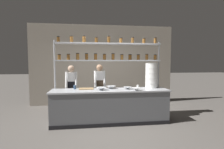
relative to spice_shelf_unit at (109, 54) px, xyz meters
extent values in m
plane|color=#5B5651|center=(0.01, -0.33, -1.91)|extent=(40.00, 40.00, 0.00)
cube|color=#9E9384|center=(0.01, 1.87, -0.35)|extent=(5.61, 0.12, 3.11)
cube|color=slate|center=(0.01, -0.33, -1.47)|extent=(3.15, 0.72, 0.88)
cube|color=#B7BABF|center=(0.01, -0.33, -1.01)|extent=(3.21, 0.76, 0.04)
cube|color=black|center=(0.01, -0.69, -1.86)|extent=(3.15, 0.03, 0.10)
cylinder|color=#B7BABF|center=(-1.52, 0.00, -0.77)|extent=(0.04, 0.04, 2.28)
cylinder|color=#B7BABF|center=(1.53, 0.00, -0.77)|extent=(0.04, 0.04, 2.28)
cube|color=#B7BABF|center=(0.01, 0.00, -0.19)|extent=(3.05, 0.28, 0.04)
cylinder|color=brown|center=(-1.39, 0.00, -0.10)|extent=(0.09, 0.09, 0.14)
cylinder|color=black|center=(-1.39, 0.00, -0.02)|extent=(0.09, 0.09, 0.02)
cylinder|color=brown|center=(-1.14, 0.00, -0.10)|extent=(0.09, 0.09, 0.15)
cylinder|color=black|center=(-1.14, 0.00, -0.01)|extent=(0.09, 0.09, 0.02)
cylinder|color=brown|center=(-0.88, 0.00, -0.09)|extent=(0.09, 0.09, 0.17)
cylinder|color=black|center=(-0.88, 0.00, 0.01)|extent=(0.09, 0.09, 0.02)
cylinder|color=brown|center=(-0.63, 0.00, -0.09)|extent=(0.09, 0.09, 0.17)
cylinder|color=black|center=(-0.63, 0.00, 0.00)|extent=(0.09, 0.09, 0.02)
cylinder|color=brown|center=(-0.38, 0.00, -0.09)|extent=(0.09, 0.09, 0.17)
cylinder|color=black|center=(-0.38, 0.00, 0.00)|extent=(0.09, 0.09, 0.02)
cylinder|color=brown|center=(-0.12, 0.00, -0.10)|extent=(0.09, 0.09, 0.16)
cylinder|color=black|center=(-0.12, 0.00, -0.01)|extent=(0.09, 0.09, 0.02)
cylinder|color=brown|center=(0.13, 0.00, -0.09)|extent=(0.09, 0.09, 0.17)
cylinder|color=black|center=(0.13, 0.00, 0.01)|extent=(0.09, 0.09, 0.02)
cylinder|color=brown|center=(0.40, 0.00, -0.10)|extent=(0.09, 0.09, 0.15)
cylinder|color=black|center=(0.40, 0.00, -0.01)|extent=(0.09, 0.09, 0.02)
cylinder|color=#513314|center=(0.64, 0.00, -0.10)|extent=(0.10, 0.10, 0.15)
cylinder|color=black|center=(0.64, 0.00, -0.02)|extent=(0.10, 0.10, 0.02)
cylinder|color=brown|center=(0.89, 0.00, -0.10)|extent=(0.09, 0.09, 0.15)
cylinder|color=black|center=(0.89, 0.00, -0.02)|extent=(0.09, 0.09, 0.02)
cylinder|color=brown|center=(1.15, 0.00, -0.09)|extent=(0.09, 0.09, 0.16)
cylinder|color=black|center=(1.15, 0.00, 0.00)|extent=(0.09, 0.09, 0.02)
cylinder|color=brown|center=(1.42, 0.00, -0.10)|extent=(0.09, 0.09, 0.14)
cylinder|color=black|center=(1.42, 0.00, -0.02)|extent=(0.09, 0.09, 0.02)
cube|color=#B7BABF|center=(0.01, 0.00, 0.29)|extent=(3.05, 0.28, 0.04)
cylinder|color=#513314|center=(-1.40, 0.00, 0.38)|extent=(0.08, 0.08, 0.14)
cylinder|color=black|center=(-1.40, 0.00, 0.47)|extent=(0.09, 0.09, 0.02)
cylinder|color=brown|center=(-1.04, 0.00, 0.39)|extent=(0.09, 0.09, 0.16)
cylinder|color=black|center=(-1.04, 0.00, 0.49)|extent=(0.10, 0.10, 0.02)
cylinder|color=brown|center=(-0.70, 0.00, 0.40)|extent=(0.10, 0.10, 0.17)
cylinder|color=black|center=(-0.70, 0.00, 0.50)|extent=(0.10, 0.10, 0.02)
cylinder|color=#513314|center=(-0.35, 0.00, 0.38)|extent=(0.09, 0.09, 0.14)
cylinder|color=black|center=(-0.35, 0.00, 0.47)|extent=(0.09, 0.09, 0.02)
cylinder|color=#513314|center=(0.00, 0.00, 0.40)|extent=(0.09, 0.09, 0.18)
cylinder|color=black|center=(0.00, 0.00, 0.50)|extent=(0.09, 0.09, 0.02)
cylinder|color=brown|center=(0.36, 0.00, 0.38)|extent=(0.09, 0.09, 0.14)
cylinder|color=black|center=(0.36, 0.00, 0.46)|extent=(0.09, 0.09, 0.02)
cylinder|color=brown|center=(0.71, 0.00, 0.39)|extent=(0.08, 0.08, 0.16)
cylinder|color=black|center=(0.71, 0.00, 0.48)|extent=(0.08, 0.08, 0.02)
cylinder|color=brown|center=(1.06, 0.00, 0.38)|extent=(0.09, 0.09, 0.14)
cylinder|color=black|center=(1.06, 0.00, 0.46)|extent=(0.09, 0.09, 0.02)
cylinder|color=brown|center=(1.41, 0.00, 0.39)|extent=(0.08, 0.08, 0.16)
cylinder|color=black|center=(1.41, 0.00, 0.49)|extent=(0.08, 0.08, 0.02)
cylinder|color=black|center=(-1.19, 0.40, -1.53)|extent=(0.11, 0.11, 0.76)
cylinder|color=black|center=(-1.03, 0.41, -1.53)|extent=(0.11, 0.11, 0.76)
cube|color=black|center=(-1.11, 0.41, -0.99)|extent=(0.23, 0.18, 0.33)
cube|color=white|center=(-1.11, 0.41, -0.69)|extent=(0.23, 0.19, 0.27)
sphere|color=tan|center=(-1.11, 0.41, -0.44)|extent=(0.20, 0.20, 0.20)
cylinder|color=white|center=(-1.25, 0.34, -0.78)|extent=(0.08, 0.24, 0.50)
cylinder|color=white|center=(-0.96, 0.35, -0.78)|extent=(0.08, 0.24, 0.50)
cylinder|color=black|center=(-0.31, 0.45, -1.52)|extent=(0.11, 0.11, 0.77)
cylinder|color=black|center=(-0.15, 0.45, -1.52)|extent=(0.11, 0.11, 0.77)
cube|color=#473828|center=(-0.23, 0.45, -0.97)|extent=(0.23, 0.18, 0.33)
cube|color=white|center=(-0.23, 0.45, -0.67)|extent=(0.23, 0.19, 0.27)
sphere|color=#A37A5B|center=(-0.23, 0.45, -0.41)|extent=(0.20, 0.20, 0.20)
cylinder|color=white|center=(-0.37, 0.39, -0.76)|extent=(0.08, 0.24, 0.51)
cylinder|color=white|center=(-0.09, 0.40, -0.76)|extent=(0.08, 0.24, 0.51)
cylinder|color=white|center=(1.26, -0.15, -0.92)|extent=(0.35, 0.35, 0.13)
cylinder|color=silver|center=(1.26, -0.15, -0.85)|extent=(0.38, 0.38, 0.01)
cylinder|color=white|center=(1.26, -0.15, -0.78)|extent=(0.35, 0.35, 0.13)
cylinder|color=silver|center=(1.26, -0.15, -0.71)|extent=(0.38, 0.38, 0.01)
cylinder|color=white|center=(1.26, -0.15, -0.63)|extent=(0.35, 0.35, 0.13)
cylinder|color=silver|center=(1.26, -0.15, -0.56)|extent=(0.38, 0.38, 0.01)
cylinder|color=white|center=(1.26, -0.15, -0.49)|extent=(0.35, 0.35, 0.13)
cylinder|color=silver|center=(1.26, -0.15, -0.41)|extent=(0.38, 0.38, 0.01)
cylinder|color=white|center=(1.26, -0.15, -0.34)|extent=(0.35, 0.35, 0.13)
cylinder|color=silver|center=(1.26, -0.15, -0.27)|extent=(0.38, 0.38, 0.01)
cube|color=#A88456|center=(-0.65, -0.17, -0.98)|extent=(0.40, 0.26, 0.02)
cylinder|color=white|center=(0.68, -0.56, -0.98)|extent=(0.11, 0.11, 0.01)
cone|color=white|center=(0.68, -0.56, -0.96)|extent=(0.25, 0.25, 0.07)
cylinder|color=#B2B7BC|center=(0.50, -0.32, -0.98)|extent=(0.10, 0.10, 0.01)
cone|color=#B2B7BC|center=(0.50, -0.32, -0.96)|extent=(0.23, 0.23, 0.06)
cylinder|color=silver|center=(-0.24, -0.40, -0.98)|extent=(0.13, 0.13, 0.01)
cone|color=silver|center=(-0.24, -0.40, -0.95)|extent=(0.28, 0.28, 0.08)
cylinder|color=silver|center=(0.05, -0.16, -0.98)|extent=(0.12, 0.12, 0.01)
cone|color=silver|center=(0.05, -0.16, -0.95)|extent=(0.27, 0.27, 0.07)
cylinder|color=silver|center=(0.82, -0.23, -0.94)|extent=(0.07, 0.07, 0.10)
cylinder|color=#334C70|center=(-0.96, -0.14, -0.94)|extent=(0.08, 0.08, 0.11)
camera|label=1|loc=(-0.59, -5.06, -0.22)|focal=28.00mm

